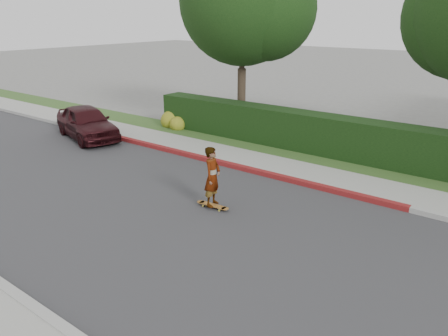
{
  "coord_description": "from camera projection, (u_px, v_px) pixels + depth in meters",
  "views": [
    {
      "loc": [
        3.4,
        -7.13,
        4.89
      ],
      "look_at": [
        -3.26,
        1.65,
        1.0
      ],
      "focal_mm": 35.0,
      "sensor_mm": 36.0,
      "label": 1
    }
  ],
  "objects": [
    {
      "name": "flowering_shrub",
      "position": [
        173.0,
        122.0,
        19.58
      ],
      "size": [
        1.4,
        1.0,
        0.9
      ],
      "color": "#2D4C19",
      "rests_on": "ground"
    },
    {
      "name": "hedge",
      "position": [
        322.0,
        135.0,
        15.79
      ],
      "size": [
        15.0,
        1.0,
        1.5
      ],
      "primitive_type": "cube",
      "color": "black",
      "rests_on": "ground"
    },
    {
      "name": "ground",
      "position": [
        302.0,
        267.0,
        8.92
      ],
      "size": [
        120.0,
        120.0,
        0.0
      ],
      "primitive_type": "plane",
      "color": "slate",
      "rests_on": "ground"
    },
    {
      "name": "tree_left",
      "position": [
        245.0,
        5.0,
        17.98
      ],
      "size": [
        5.99,
        5.21,
        8.0
      ],
      "color": "#33261C",
      "rests_on": "ground"
    },
    {
      "name": "car_maroon",
      "position": [
        87.0,
        122.0,
        18.01
      ],
      "size": [
        4.29,
        2.7,
        1.36
      ],
      "primitive_type": "imported",
      "rotation": [
        0.0,
        0.0,
        1.28
      ],
      "color": "#351114",
      "rests_on": "ground"
    },
    {
      "name": "skateboarder",
      "position": [
        212.0,
        177.0,
        11.34
      ],
      "size": [
        0.5,
        0.65,
        1.61
      ],
      "primitive_type": "imported",
      "rotation": [
        0.0,
        0.0,
        1.78
      ],
      "color": "white",
      "rests_on": "skateboard"
    },
    {
      "name": "curb_red_section",
      "position": [
        227.0,
        164.0,
        14.83
      ],
      "size": [
        12.0,
        0.21,
        0.15
      ],
      "primitive_type": "cube",
      "color": "maroon",
      "rests_on": "ground"
    },
    {
      "name": "curb_far",
      "position": [
        372.0,
        200.0,
        11.98
      ],
      "size": [
        60.0,
        0.2,
        0.15
      ],
      "primitive_type": "cube",
      "color": "#9E9E99",
      "rests_on": "ground"
    },
    {
      "name": "planting_strip",
      "position": [
        400.0,
        175.0,
        13.87
      ],
      "size": [
        60.0,
        1.6,
        0.1
      ],
      "primitive_type": "cube",
      "color": "#2D4C1E",
      "rests_on": "ground"
    },
    {
      "name": "road",
      "position": [
        302.0,
        267.0,
        8.92
      ],
      "size": [
        60.0,
        8.0,
        0.01
      ],
      "primitive_type": "cube",
      "color": "#2D2D30",
      "rests_on": "ground"
    },
    {
      "name": "sidewalk_far",
      "position": [
        383.0,
        190.0,
        12.66
      ],
      "size": [
        60.0,
        1.6,
        0.12
      ],
      "primitive_type": "cube",
      "color": "gray",
      "rests_on": "ground"
    },
    {
      "name": "skateboard",
      "position": [
        213.0,
        205.0,
        11.61
      ],
      "size": [
        0.99,
        0.26,
        0.09
      ],
      "rotation": [
        0.0,
        0.0,
        0.07
      ],
      "color": "gold",
      "rests_on": "ground"
    }
  ]
}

